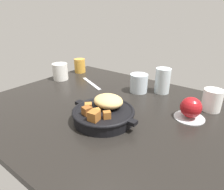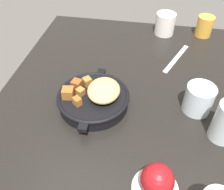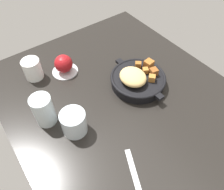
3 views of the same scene
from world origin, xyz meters
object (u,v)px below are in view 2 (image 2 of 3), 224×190
object	(u,v)px
cast_iron_skillet	(94,97)
juice_glass_amber	(204,26)
water_glass_short	(199,99)
butter_knife	(176,58)
red_apple	(157,180)
ceramic_mug_white	(165,24)

from	to	relation	value
cast_iron_skillet	juice_glass_amber	world-z (taller)	same
juice_glass_amber	water_glass_short	xyz separation A→B (cm)	(44.17, -5.80, 0.11)
butter_knife	water_glass_short	size ratio (longest dim) A/B	2.41
red_apple	ceramic_mug_white	bearing A→B (deg)	179.68
red_apple	butter_knife	world-z (taller)	red_apple
butter_knife	red_apple	bearing A→B (deg)	17.86
cast_iron_skillet	ceramic_mug_white	xyz separation A→B (cm)	(-46.18, 19.30, 1.32)
cast_iron_skillet	red_apple	xyz separation A→B (cm)	(23.03, 18.92, 1.17)
red_apple	ceramic_mug_white	world-z (taller)	ceramic_mug_white
red_apple	water_glass_short	world-z (taller)	water_glass_short
red_apple	juice_glass_amber	bearing A→B (deg)	166.97
cast_iron_skillet	juice_glass_amber	bearing A→B (deg)	143.47
butter_knife	water_glass_short	world-z (taller)	water_glass_short
ceramic_mug_white	juice_glass_amber	bearing A→B (deg)	95.10
water_glass_short	juice_glass_amber	bearing A→B (deg)	172.51
butter_knife	ceramic_mug_white	size ratio (longest dim) A/B	2.30
cast_iron_skillet	ceramic_mug_white	distance (cm)	50.07
cast_iron_skillet	ceramic_mug_white	bearing A→B (deg)	157.32
red_apple	juice_glass_amber	distance (cm)	72.50
juice_glass_amber	water_glass_short	world-z (taller)	water_glass_short
juice_glass_amber	butter_knife	bearing A→B (deg)	-29.60
ceramic_mug_white	water_glass_short	bearing A→B (deg)	13.37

